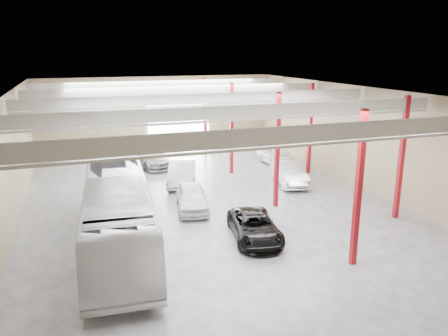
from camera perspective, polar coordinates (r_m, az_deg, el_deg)
depot_shell at (r=27.00m, az=-2.33°, el=5.84°), size 22.12×32.12×7.06m
coach_bus at (r=21.61m, az=-13.72°, el=-5.77°), size 3.93×12.92×3.54m
black_sedan at (r=22.39m, az=4.02°, el=-7.66°), size 3.01×5.10×1.33m
car_row_a at (r=26.39m, az=-4.21°, el=-3.84°), size 2.63×4.77×1.53m
car_row_b at (r=31.52m, az=-5.54°, el=-0.59°), size 3.25×5.35×1.67m
car_row_c at (r=36.60m, az=-9.86°, el=1.40°), size 3.68×5.84×1.58m
car_right_near at (r=31.76m, az=8.50°, el=-0.61°), size 2.67×5.16×1.62m
car_right_far at (r=36.92m, az=6.88°, el=1.64°), size 2.28×4.81×1.59m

